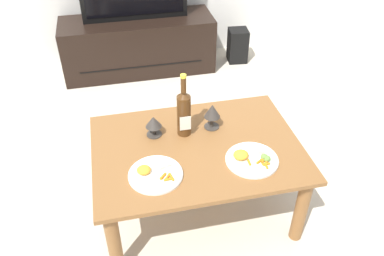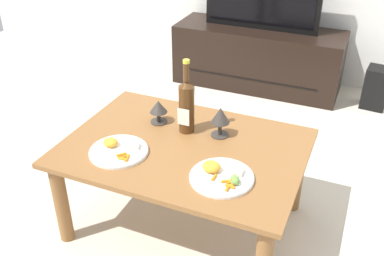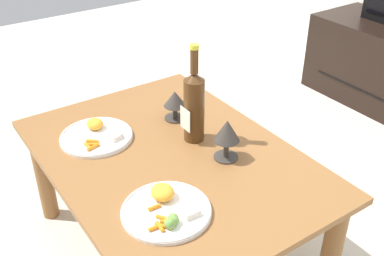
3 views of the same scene
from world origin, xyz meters
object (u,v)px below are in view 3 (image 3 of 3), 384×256
at_px(dining_table, 171,173).
at_px(goblet_left, 175,101).
at_px(dinner_plate_left, 97,135).
at_px(dinner_plate_right, 167,209).
at_px(goblet_right, 227,133).
at_px(wine_bottle, 194,104).

xyz_separation_m(dining_table, goblet_left, (-0.21, 0.15, 0.16)).
relative_size(goblet_left, dinner_plate_left, 0.45).
bearing_deg(dinner_plate_left, dining_table, 33.96).
relative_size(dining_table, dinner_plate_right, 4.08).
bearing_deg(dining_table, goblet_left, 143.99).
xyz_separation_m(dining_table, goblet_right, (0.12, 0.15, 0.18)).
relative_size(goblet_right, dinner_plate_right, 0.56).
relative_size(goblet_right, dinner_plate_left, 0.56).
relative_size(goblet_left, dinner_plate_right, 0.45).
distance_m(wine_bottle, goblet_left, 0.18).
xyz_separation_m(wine_bottle, dinner_plate_right, (0.29, -0.30, -0.13)).
bearing_deg(wine_bottle, dining_table, -71.38).
relative_size(wine_bottle, dinner_plate_right, 1.37).
relative_size(dinner_plate_left, dinner_plate_right, 0.99).
xyz_separation_m(goblet_left, dinner_plate_left, (-0.04, -0.32, -0.07)).
bearing_deg(dining_table, dinner_plate_right, -34.51).
height_order(wine_bottle, goblet_left, wine_bottle).
xyz_separation_m(dining_table, dinner_plate_left, (-0.25, -0.17, 0.09)).
bearing_deg(goblet_left, dinner_plate_right, -35.20).
bearing_deg(dinner_plate_left, goblet_right, 40.71).
bearing_deg(dining_table, dinner_plate_left, -146.04).
bearing_deg(dinner_plate_right, goblet_left, 144.80).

